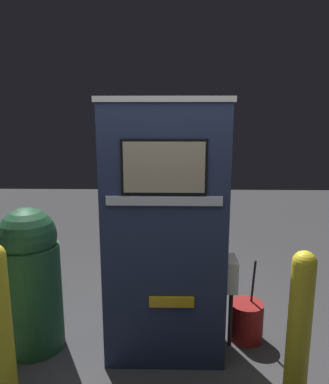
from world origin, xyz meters
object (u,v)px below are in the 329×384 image
trash_bin (31,278)px  gas_pump (165,232)px  safety_bollard (299,325)px  squeegee_bucket (246,321)px

trash_bin → gas_pump: bearing=-1.2°
gas_pump → safety_bollard: bearing=-31.9°
safety_bollard → gas_pump: bearing=148.1°
squeegee_bucket → safety_bollard: bearing=-75.2°
safety_bollard → squeegee_bucket: (-0.19, 0.73, -0.41)m
safety_bollard → squeegee_bucket: safety_bollard is taller
gas_pump → safety_bollard: size_ratio=1.88×
safety_bollard → trash_bin: 2.10m
gas_pump → trash_bin: gas_pump is taller
safety_bollard → trash_bin: (-2.02, 0.58, 0.04)m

